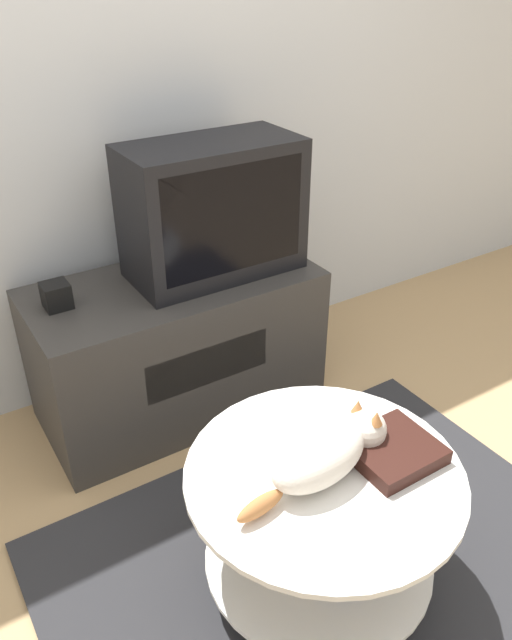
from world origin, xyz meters
The scene contains 9 objects.
ground_plane centered at (0.00, 0.00, 0.00)m, with size 12.00×12.00×0.00m, color tan.
wall_back centered at (0.00, 1.41, 1.30)m, with size 8.00×0.05×2.60m.
rug centered at (0.00, 0.00, 0.01)m, with size 1.70×1.35×0.02m.
tv_stand centered at (-0.02, 1.05, 0.29)m, with size 1.12×0.54×0.58m.
tv centered at (0.16, 1.05, 0.84)m, with size 0.66×0.33×0.51m.
speaker centered at (-0.45, 1.09, 0.63)m, with size 0.09×0.09×0.09m.
coffee_table centered at (-0.07, 0.02, 0.31)m, with size 0.76×0.76×0.46m.
dvd_box centered at (0.12, -0.03, 0.50)m, with size 0.23×0.22×0.04m.
cat centered at (-0.07, 0.02, 0.54)m, with size 0.51×0.20×0.14m.
Camera 1 is at (-0.89, -0.92, 1.68)m, focal length 35.00 mm.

